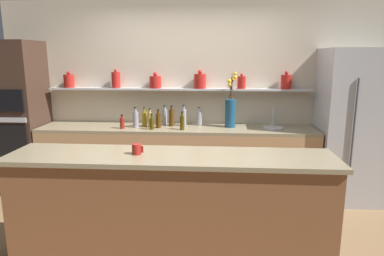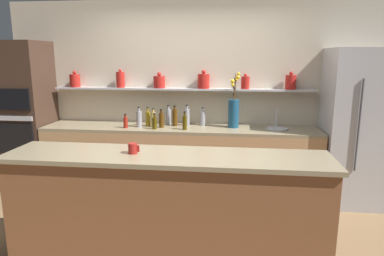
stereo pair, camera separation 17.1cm
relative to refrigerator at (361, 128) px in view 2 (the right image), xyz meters
The scene contains 20 objects.
ground_plane 2.65m from the refrigerator, 150.91° to the right, with size 12.00×12.00×0.00m, color olive.
back_wall_unit 2.22m from the refrigerator, 169.61° to the left, with size 5.20×0.28×2.60m.
back_counter_unit 2.35m from the refrigerator, behind, with size 3.67×0.62×0.92m.
island_counter 2.72m from the refrigerator, 143.52° to the right, with size 2.83×0.61×1.02m.
refrigerator is the anchor object (origin of this frame).
oven_tower 4.45m from the refrigerator, behind, with size 0.61×0.64×2.05m.
flower_vase 1.59m from the refrigerator, behind, with size 0.14×0.14×0.73m.
sink_fixture 1.02m from the refrigerator, behind, with size 0.27×0.27×0.25m.
bottle_oil_0 2.73m from the refrigerator, behind, with size 0.07×0.07×0.26m.
bottle_oil_1 2.21m from the refrigerator, behind, with size 0.06×0.06×0.24m.
bottle_spirit_2 2.37m from the refrigerator, behind, with size 0.07×0.07×0.28m.
bottle_spirit_3 2.01m from the refrigerator, behind, with size 0.08×0.08×0.25m.
bottle_spirit_4 2.83m from the refrigerator, behind, with size 0.08×0.08×0.27m.
bottle_oil_5 2.60m from the refrigerator, behind, with size 0.06×0.06×0.21m.
bottle_spirit_6 2.22m from the refrigerator, behind, with size 0.07×0.07×0.29m.
bottle_sauce_7 3.00m from the refrigerator, behind, with size 0.06×0.06×0.19m.
bottle_spirit_8 2.49m from the refrigerator, behind, with size 0.07×0.07×0.27m.
bottle_spirit_9 2.53m from the refrigerator, behind, with size 0.07×0.07×0.25m.
bottle_spirit_10 2.64m from the refrigerator, behind, with size 0.06×0.06×0.25m.
coffee_mug 2.93m from the refrigerator, 146.85° to the right, with size 0.10×0.08×0.09m.
Camera 2 is at (0.56, -3.18, 1.85)m, focal length 32.00 mm.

